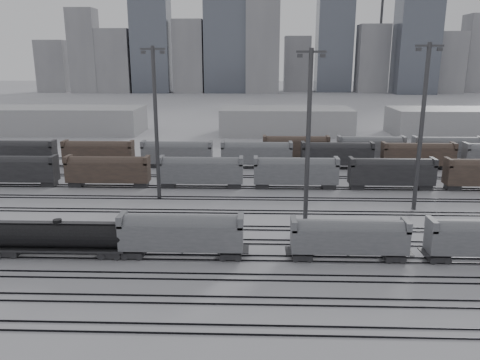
{
  "coord_description": "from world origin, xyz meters",
  "views": [
    {
      "loc": [
        0.68,
        -49.65,
        22.67
      ],
      "look_at": [
        -1.68,
        22.14,
        4.0
      ],
      "focal_mm": 35.0,
      "sensor_mm": 36.0,
      "label": 1
    }
  ],
  "objects_px": {
    "tank_car_b": "(59,236)",
    "hopper_car_b": "(349,236)",
    "light_mast_c": "(308,136)",
    "hopper_car_a": "(181,232)"
  },
  "relations": [
    {
      "from": "tank_car_b",
      "to": "light_mast_c",
      "type": "bearing_deg",
      "value": 19.81
    },
    {
      "from": "tank_car_b",
      "to": "light_mast_c",
      "type": "distance_m",
      "value": 33.44
    },
    {
      "from": "tank_car_b",
      "to": "hopper_car_a",
      "type": "distance_m",
      "value": 14.49
    },
    {
      "from": "tank_car_b",
      "to": "hopper_car_a",
      "type": "height_order",
      "value": "hopper_car_a"
    },
    {
      "from": "tank_car_b",
      "to": "hopper_car_b",
      "type": "distance_m",
      "value": 33.82
    },
    {
      "from": "hopper_car_a",
      "to": "light_mast_c",
      "type": "height_order",
      "value": "light_mast_c"
    },
    {
      "from": "tank_car_b",
      "to": "hopper_car_b",
      "type": "height_order",
      "value": "hopper_car_b"
    },
    {
      "from": "tank_car_b",
      "to": "hopper_car_b",
      "type": "bearing_deg",
      "value": 0.0
    },
    {
      "from": "hopper_car_b",
      "to": "light_mast_c",
      "type": "distance_m",
      "value": 15.07
    },
    {
      "from": "hopper_car_a",
      "to": "tank_car_b",
      "type": "bearing_deg",
      "value": 180.0
    }
  ]
}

